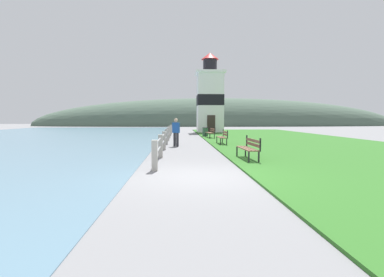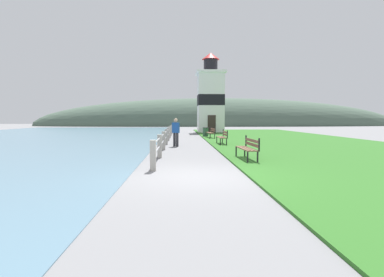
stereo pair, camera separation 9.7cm
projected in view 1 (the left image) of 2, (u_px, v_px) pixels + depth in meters
The scene contains 10 objects.
ground_plane at pixel (199, 177), 8.52m from camera, with size 160.00×160.00×0.00m, color slate.
grass_verge at pixel (286, 140), 22.26m from camera, with size 12.00×40.33×0.06m.
seawall_railing at pixel (167, 135), 20.31m from camera, with size 0.18×22.03×0.98m.
park_bench_near at pixel (249, 147), 11.78m from camera, with size 0.54×1.94×0.94m.
park_bench_midway at pixel (223, 136), 18.75m from camera, with size 0.48×1.85×0.94m.
park_bench_far at pixel (211, 132), 24.57m from camera, with size 0.63×1.91×0.94m.
lighthouse at pixel (210, 98), 34.56m from camera, with size 3.34×3.34×9.14m.
person_strolling at pixel (176, 131), 17.52m from camera, with size 0.46×0.36×1.65m.
trash_bin at pixel (205, 132), 26.65m from camera, with size 0.54×0.54×0.84m.
distant_hillside at pixel (217, 126), 65.58m from camera, with size 80.00×16.00×12.00m.
Camera 1 is at (-0.59, -8.41, 1.67)m, focal length 28.00 mm.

